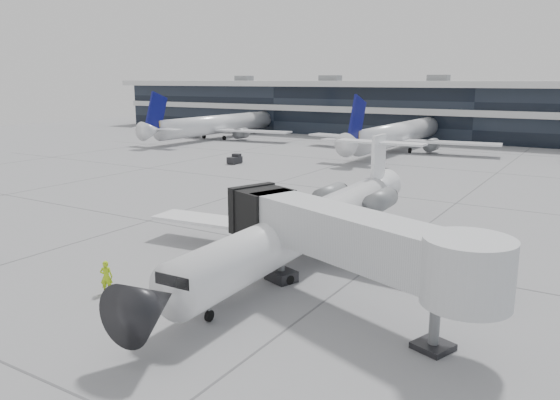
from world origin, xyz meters
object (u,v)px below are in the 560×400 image
Objects in this scene: jet_bridge at (359,240)px; baggage_tug at (192,288)px; ramp_worker at (106,277)px; regional_jet at (309,224)px.

jet_bridge is 6.01× the size of baggage_tug.
baggage_tug is at bearing 166.73° from ramp_worker.
ramp_worker is at bearing -140.54° from jet_bridge.
jet_bridge reaches higher than ramp_worker.
ramp_worker is 4.95m from baggage_tug.
ramp_worker is (-12.78, -4.54, -2.95)m from jet_bridge.
jet_bridge is at bearing 12.69° from baggage_tug.
jet_bridge is (6.01, -6.10, 1.46)m from regional_jet.
ramp_worker is at bearing -167.80° from baggage_tug.
jet_bridge is 8.70× the size of ramp_worker.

